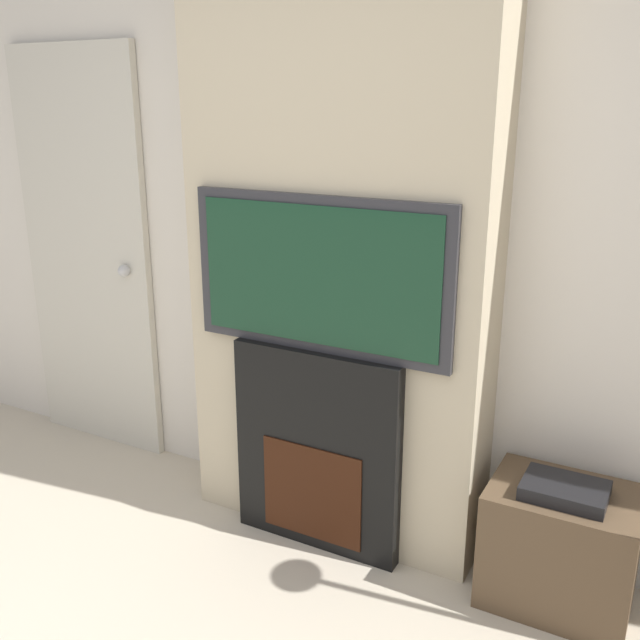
% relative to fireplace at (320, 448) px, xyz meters
% --- Properties ---
extents(wall_back, '(6.00, 0.06, 2.70)m').
position_rel_fireplace_xyz_m(wall_back, '(0.00, 0.32, 0.93)').
color(wall_back, silver).
rests_on(wall_back, ground_plane).
extents(chimney_breast, '(1.25, 0.29, 2.70)m').
position_rel_fireplace_xyz_m(chimney_breast, '(0.00, 0.15, 0.93)').
color(chimney_breast, beige).
rests_on(chimney_breast, ground_plane).
extents(fireplace, '(0.72, 0.15, 0.85)m').
position_rel_fireplace_xyz_m(fireplace, '(0.00, 0.00, 0.00)').
color(fireplace, black).
rests_on(fireplace, ground_plane).
extents(television, '(1.07, 0.07, 0.60)m').
position_rel_fireplace_xyz_m(television, '(0.00, -0.00, 0.73)').
color(television, '#2D2D33').
rests_on(television, fireplace).
extents(media_stand, '(0.52, 0.38, 0.50)m').
position_rel_fireplace_xyz_m(media_stand, '(0.95, 0.08, -0.19)').
color(media_stand, brown).
rests_on(media_stand, ground_plane).
extents(entry_door, '(0.81, 0.09, 2.03)m').
position_rel_fireplace_xyz_m(entry_door, '(-1.50, 0.27, 0.60)').
color(entry_door, beige).
rests_on(entry_door, ground_plane).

